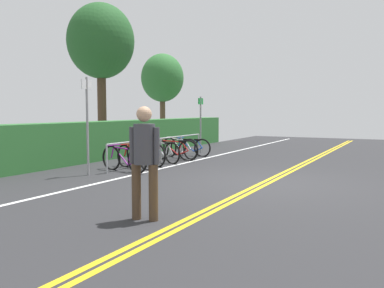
% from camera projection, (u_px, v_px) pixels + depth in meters
% --- Properties ---
extents(ground_plane, '(33.02, 11.92, 0.05)m').
position_uv_depth(ground_plane, '(266.00, 184.00, 9.55)').
color(ground_plane, '#2B2B2D').
extents(centre_line_yellow_inner, '(29.72, 0.10, 0.00)m').
position_uv_depth(centre_line_yellow_inner, '(270.00, 183.00, 9.51)').
color(centre_line_yellow_inner, gold).
rests_on(centre_line_yellow_inner, ground_plane).
extents(centre_line_yellow_outer, '(29.72, 0.10, 0.00)m').
position_uv_depth(centre_line_yellow_outer, '(263.00, 182.00, 9.58)').
color(centre_line_yellow_outer, gold).
rests_on(centre_line_yellow_outer, ground_plane).
extents(bike_lane_stripe_white, '(29.72, 0.12, 0.00)m').
position_uv_depth(bike_lane_stripe_white, '(145.00, 172.00, 11.09)').
color(bike_lane_stripe_white, white).
rests_on(bike_lane_stripe_white, ground_plane).
extents(bike_rack, '(5.34, 0.05, 0.78)m').
position_uv_depth(bike_rack, '(161.00, 144.00, 13.18)').
color(bike_rack, '#9EA0A5').
rests_on(bike_rack, ground_plane).
extents(bicycle_0, '(0.46, 1.70, 0.73)m').
position_uv_depth(bicycle_0, '(124.00, 159.00, 11.30)').
color(bicycle_0, black).
rests_on(bicycle_0, ground_plane).
extents(bicycle_1, '(0.58, 1.64, 0.71)m').
position_uv_depth(bicycle_1, '(136.00, 157.00, 11.82)').
color(bicycle_1, black).
rests_on(bicycle_1, ground_plane).
extents(bicycle_2, '(0.57, 1.70, 0.74)m').
position_uv_depth(bicycle_2, '(145.00, 154.00, 12.52)').
color(bicycle_2, black).
rests_on(bicycle_2, ground_plane).
extents(bicycle_3, '(0.62, 1.61, 0.72)m').
position_uv_depth(bicycle_3, '(162.00, 152.00, 13.21)').
color(bicycle_3, black).
rests_on(bicycle_3, ground_plane).
extents(bicycle_4, '(0.46, 1.75, 0.73)m').
position_uv_depth(bicycle_4, '(173.00, 150.00, 13.84)').
color(bicycle_4, black).
rests_on(bicycle_4, ground_plane).
extents(bicycle_5, '(0.71, 1.74, 0.75)m').
position_uv_depth(bicycle_5, '(180.00, 148.00, 14.48)').
color(bicycle_5, black).
rests_on(bicycle_5, ground_plane).
extents(bicycle_6, '(0.46, 1.66, 0.69)m').
position_uv_depth(bicycle_6, '(190.00, 147.00, 15.12)').
color(bicycle_6, black).
rests_on(bicycle_6, ground_plane).
extents(pedestrian, '(0.32, 0.49, 1.71)m').
position_uv_depth(pedestrian, '(144.00, 155.00, 6.22)').
color(pedestrian, '#4C3826').
rests_on(pedestrian, ground_plane).
extents(sign_post_near, '(0.36, 0.06, 2.47)m').
position_uv_depth(sign_post_near, '(87.00, 117.00, 10.50)').
color(sign_post_near, gray).
rests_on(sign_post_near, ground_plane).
extents(sign_post_far, '(0.36, 0.06, 2.17)m').
position_uv_depth(sign_post_far, '(201.00, 119.00, 16.07)').
color(sign_post_far, gray).
rests_on(sign_post_far, ground_plane).
extents(hedge_backdrop, '(14.29, 0.85, 1.27)m').
position_uv_depth(hedge_backdrop, '(130.00, 137.00, 15.56)').
color(hedge_backdrop, '#2D6B30').
rests_on(hedge_backdrop, ground_plane).
extents(tree_mid, '(2.59, 2.59, 5.77)m').
position_uv_depth(tree_mid, '(101.00, 42.00, 16.18)').
color(tree_mid, '#473323').
rests_on(tree_mid, ground_plane).
extents(tree_far_right, '(2.14, 2.14, 4.48)m').
position_uv_depth(tree_far_right, '(162.00, 78.00, 21.03)').
color(tree_far_right, brown).
rests_on(tree_far_right, ground_plane).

